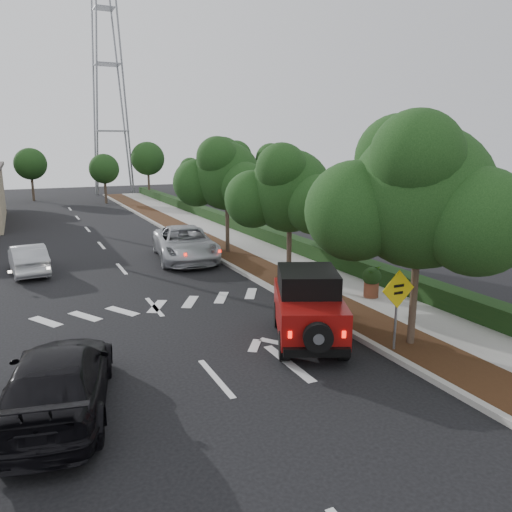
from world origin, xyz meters
TOP-DOWN VIEW (x-y plane):
  - ground at (0.00, 0.00)m, footprint 120.00×120.00m
  - curb at (4.60, 12.00)m, footprint 0.20×70.00m
  - planting_strip at (5.60, 12.00)m, footprint 1.80×70.00m
  - sidewalk at (7.50, 12.00)m, footprint 2.00×70.00m
  - hedge at (8.90, 12.00)m, footprint 0.80×70.00m
  - transmission_tower at (6.00, 48.00)m, footprint 7.00×4.00m
  - street_tree_near at (5.60, -0.50)m, footprint 3.80×3.80m
  - street_tree_mid at (5.60, 6.50)m, footprint 3.20×3.20m
  - street_tree_far at (5.60, 13.00)m, footprint 3.40×3.40m
  - red_jeep at (3.28, 1.21)m, footprint 3.13×4.17m
  - silver_suv_ahead at (3.20, 12.58)m, footprint 3.48×6.11m
  - black_suv_oncoming at (-3.51, -0.06)m, footprint 3.02×5.31m
  - silver_sedan_oncoming at (-3.80, 12.96)m, footprint 1.68×4.02m
  - speed_hump_sign at (4.88, -0.68)m, footprint 1.04×0.09m
  - terracotta_planter at (7.30, 3.43)m, footprint 0.67×0.67m

SIDE VIEW (x-z plane):
  - ground at x=0.00m, z-range 0.00..0.00m
  - transmission_tower at x=6.00m, z-range -14.00..14.00m
  - street_tree_near at x=5.60m, z-range -2.96..2.96m
  - street_tree_mid at x=5.60m, z-range -2.66..2.66m
  - street_tree_far at x=5.60m, z-range -2.81..2.81m
  - planting_strip at x=5.60m, z-range 0.00..0.12m
  - sidewalk at x=7.50m, z-range 0.00..0.12m
  - curb at x=4.60m, z-range 0.00..0.15m
  - hedge at x=8.90m, z-range 0.00..0.80m
  - silver_sedan_oncoming at x=-3.80m, z-range 0.00..1.29m
  - black_suv_oncoming at x=-3.51m, z-range 0.00..1.45m
  - terracotta_planter at x=7.30m, z-range 0.20..1.37m
  - silver_suv_ahead at x=3.20m, z-range 0.00..1.61m
  - red_jeep at x=3.28m, z-range 0.02..2.06m
  - speed_hump_sign at x=4.88m, z-range 0.42..2.63m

